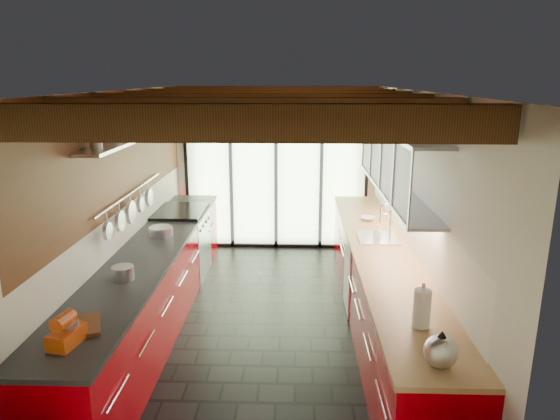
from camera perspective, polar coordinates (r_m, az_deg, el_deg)
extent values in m
plane|color=black|center=(5.85, -1.55, -12.93)|extent=(5.50, 5.50, 0.00)
plane|color=silver|center=(8.05, -0.45, 4.68)|extent=(3.20, 0.00, 3.20)
plane|color=silver|center=(2.83, -5.19, -15.69)|extent=(3.20, 0.00, 3.20)
plane|color=silver|center=(5.69, -17.94, -0.40)|extent=(0.00, 5.50, 5.50)
plane|color=silver|center=(5.51, 15.21, -0.70)|extent=(0.00, 5.50, 5.50)
plane|color=#472814|center=(5.17, -1.76, 13.44)|extent=(5.50, 5.50, 0.00)
cube|color=#593316|center=(2.94, -4.55, 9.89)|extent=(3.14, 0.14, 0.22)
cube|color=#593316|center=(3.83, -3.04, 11.09)|extent=(3.14, 0.14, 0.22)
cube|color=#593316|center=(4.73, -2.10, 11.84)|extent=(3.14, 0.14, 0.22)
cube|color=#593316|center=(5.63, -1.46, 12.34)|extent=(3.14, 0.14, 0.22)
cube|color=#593316|center=(6.52, -0.99, 12.70)|extent=(3.14, 0.14, 0.22)
cube|color=#593316|center=(7.42, -0.63, 12.98)|extent=(3.14, 0.14, 0.22)
cube|color=brown|center=(7.89, -0.48, 12.15)|extent=(3.14, 0.06, 0.50)
plane|color=brown|center=(5.74, -17.54, 6.64)|extent=(0.00, 4.90, 4.90)
plane|color=#C6EAAD|center=(8.08, -0.45, 3.09)|extent=(2.90, 0.00, 2.90)
cube|color=black|center=(8.25, -10.59, 3.08)|extent=(0.05, 0.04, 2.15)
cube|color=black|center=(8.13, 9.82, 2.95)|extent=(0.05, 0.04, 2.15)
cube|color=black|center=(8.03, -0.46, 3.02)|extent=(0.06, 0.05, 2.15)
cube|color=black|center=(7.88, -0.48, 10.69)|extent=(2.90, 0.05, 0.06)
cylinder|color=red|center=(7.85, -0.49, 12.14)|extent=(0.34, 0.04, 0.34)
cylinder|color=beige|center=(7.83, -0.50, 12.13)|extent=(0.28, 0.02, 0.28)
cube|color=#AE000A|center=(5.87, -14.25, -8.56)|extent=(0.65, 5.00, 0.88)
cube|color=black|center=(5.71, -14.54, -4.31)|extent=(0.68, 5.00, 0.04)
cube|color=silver|center=(7.18, -11.11, -3.99)|extent=(0.66, 0.90, 0.90)
cube|color=black|center=(7.04, -11.31, -0.21)|extent=(0.65, 0.90, 0.06)
cube|color=#AE000A|center=(5.73, 11.41, -8.99)|extent=(0.65, 5.00, 0.88)
cube|color=tan|center=(5.56, 11.66, -4.65)|extent=(0.68, 5.00, 0.04)
cube|color=white|center=(6.05, 7.70, -7.50)|extent=(0.02, 0.60, 0.84)
cube|color=silver|center=(5.93, 11.04, -3.13)|extent=(0.45, 0.52, 0.02)
cylinder|color=silver|center=(5.90, 12.52, -1.51)|extent=(0.02, 0.02, 0.34)
torus|color=silver|center=(5.84, 12.03, 0.09)|extent=(0.14, 0.02, 0.14)
plane|color=silver|center=(5.61, 11.51, 5.57)|extent=(0.00, 3.00, 3.00)
cube|color=#9EA0A5|center=(5.70, 13.03, 2.20)|extent=(0.34, 3.00, 0.03)
cube|color=#9EA0A5|center=(5.60, 13.43, 8.90)|extent=(0.34, 3.00, 0.03)
cylinder|color=silver|center=(5.91, -16.57, 1.95)|extent=(0.02, 2.20, 0.02)
cube|color=silver|center=(5.68, -16.48, 7.92)|extent=(0.28, 2.60, 0.03)
cylinder|color=silver|center=(5.12, -19.09, -2.30)|extent=(0.04, 0.18, 0.18)
cylinder|color=silver|center=(5.44, -17.81, -1.21)|extent=(0.04, 0.22, 0.22)
cylinder|color=silver|center=(5.75, -16.67, -0.25)|extent=(0.04, 0.26, 0.26)
cylinder|color=silver|center=(6.08, -15.65, 0.62)|extent=(0.04, 0.18, 0.18)
cylinder|color=silver|center=(6.40, -14.73, 1.40)|extent=(0.04, 0.22, 0.22)
cube|color=#C84510|center=(3.90, -23.18, -13.19)|extent=(0.21, 0.30, 0.12)
cylinder|color=#C84510|center=(3.82, -23.51, -11.52)|extent=(0.14, 0.19, 0.11)
cylinder|color=silver|center=(3.92, -22.94, -12.37)|extent=(0.16, 0.16, 0.12)
cylinder|color=silver|center=(4.87, -17.50, -6.87)|extent=(0.22, 0.22, 0.13)
cylinder|color=silver|center=(6.06, -13.46, -2.38)|extent=(0.29, 0.29, 0.11)
cube|color=brown|center=(4.11, -21.71, -12.21)|extent=(0.38, 0.43, 0.03)
sphere|color=silver|center=(3.50, 17.89, -15.01)|extent=(0.28, 0.28, 0.22)
cone|color=black|center=(3.45, 18.05, -13.29)|extent=(0.10, 0.10, 0.06)
cylinder|color=silver|center=(3.60, 17.38, -13.94)|extent=(0.05, 0.09, 0.05)
cylinder|color=white|center=(3.93, 15.90, -10.85)|extent=(0.14, 0.14, 0.29)
cylinder|color=silver|center=(3.85, 16.09, -8.45)|extent=(0.03, 0.03, 0.05)
imported|color=silver|center=(5.88, 11.06, -2.48)|extent=(0.08, 0.08, 0.17)
imported|color=silver|center=(6.63, 10.01, -0.96)|extent=(0.22, 0.22, 0.05)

